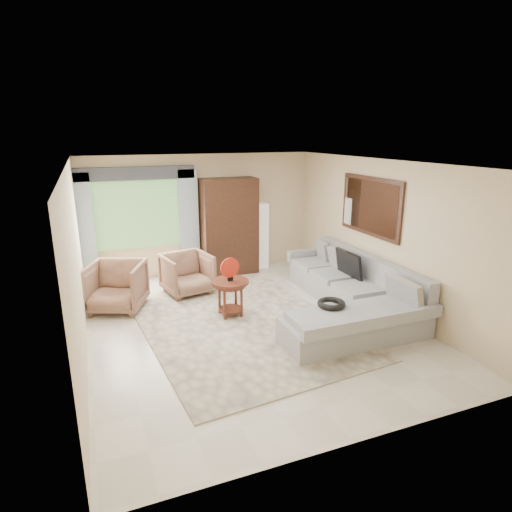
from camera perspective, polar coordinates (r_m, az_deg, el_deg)
name	(u,v)px	position (r m, az deg, el deg)	size (l,w,h in m)	color
ground	(250,324)	(7.11, -0.85, -9.11)	(6.00, 6.00, 0.00)	silver
area_rug	(243,326)	(7.04, -1.79, -9.29)	(3.00, 4.00, 0.02)	beige
sectional_sofa	(349,297)	(7.61, 12.34, -5.40)	(2.30, 3.46, 0.90)	#9FA1A7
tv_screen	(349,264)	(7.98, 12.27, -1.06)	(0.06, 0.74, 0.48)	black
garden_hose	(331,304)	(6.59, 10.01, -6.28)	(0.43, 0.43, 0.09)	black
coffee_table	(230,297)	(7.30, -3.45, -5.54)	(0.64, 0.64, 0.64)	#491C13
red_disc	(230,268)	(7.13, -3.52, -1.55)	(0.34, 0.34, 0.03)	red
armchair_left	(116,287)	(7.91, -18.14, -3.90)	(0.92, 0.94, 0.86)	#9A6C54
armchair_right	(187,274)	(8.39, -9.17, -2.35)	(0.85, 0.88, 0.80)	#855D49
potted_plant	(108,275)	(9.09, -19.10, -2.39)	(0.51, 0.44, 0.56)	#999999
armoire	(229,227)	(9.39, -3.60, 3.93)	(1.20, 0.55, 2.10)	black
floor_lamp	(262,236)	(9.78, 0.79, 2.66)	(0.24, 0.24, 1.50)	silver
window	(137,215)	(9.18, -15.53, 5.32)	(1.80, 0.04, 1.40)	#669E59
curtain_left	(84,232)	(9.10, -21.93, 3.03)	(0.40, 0.08, 2.30)	#9EB7CC
curtain_right	(189,224)	(9.30, -8.91, 4.29)	(0.40, 0.08, 2.30)	#9EB7CC
valance	(135,173)	(9.00, -15.89, 10.57)	(2.40, 0.12, 0.26)	#1E232D
wall_mirror	(370,206)	(8.03, 14.96, 6.42)	(0.05, 1.70, 1.05)	black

